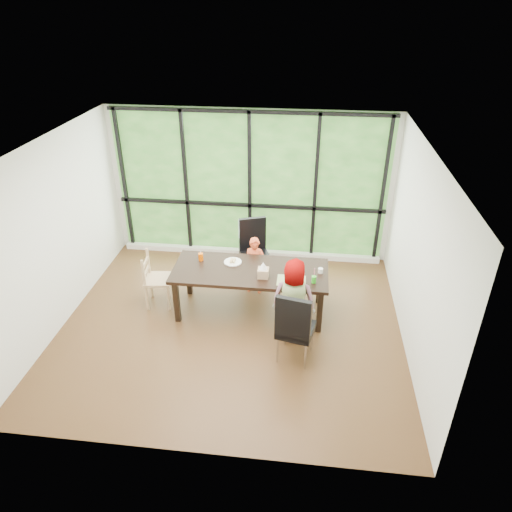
# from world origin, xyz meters

# --- Properties ---
(ground) EXTENTS (5.00, 5.00, 0.00)m
(ground) POSITION_xyz_m (0.00, 0.00, 0.00)
(ground) COLOR black
(ground) RESTS_ON ground
(back_wall) EXTENTS (5.00, 0.00, 5.00)m
(back_wall) POSITION_xyz_m (0.00, 2.25, 1.35)
(back_wall) COLOR silver
(back_wall) RESTS_ON ground
(foliage_backdrop) EXTENTS (4.80, 0.02, 2.65)m
(foliage_backdrop) POSITION_xyz_m (0.00, 2.23, 1.35)
(foliage_backdrop) COLOR #24461B
(foliage_backdrop) RESTS_ON back_wall
(window_mullions) EXTENTS (4.80, 0.06, 2.65)m
(window_mullions) POSITION_xyz_m (0.00, 2.19, 1.35)
(window_mullions) COLOR black
(window_mullions) RESTS_ON back_wall
(window_sill) EXTENTS (4.80, 0.12, 0.10)m
(window_sill) POSITION_xyz_m (0.00, 2.15, 0.05)
(window_sill) COLOR silver
(window_sill) RESTS_ON ground
(dining_table) EXTENTS (2.33, 1.01, 0.75)m
(dining_table) POSITION_xyz_m (0.24, 0.38, 0.38)
(dining_table) COLOR black
(dining_table) RESTS_ON ground
(chair_window_leather) EXTENTS (0.59, 0.59, 1.08)m
(chair_window_leather) POSITION_xyz_m (0.20, 1.31, 0.54)
(chair_window_leather) COLOR black
(chair_window_leather) RESTS_ON ground
(chair_interior_leather) EXTENTS (0.55, 0.55, 1.08)m
(chair_interior_leather) POSITION_xyz_m (0.97, -0.58, 0.54)
(chair_interior_leather) COLOR black
(chair_interior_leather) RESTS_ON ground
(chair_end_beech) EXTENTS (0.45, 0.46, 0.90)m
(chair_end_beech) POSITION_xyz_m (-1.21, 0.42, 0.45)
(chair_end_beech) COLOR tan
(chair_end_beech) RESTS_ON ground
(child_toddler) EXTENTS (0.37, 0.25, 0.98)m
(child_toddler) POSITION_xyz_m (0.24, 0.95, 0.49)
(child_toddler) COLOR #CF4A25
(child_toddler) RESTS_ON ground
(child_older) EXTENTS (0.64, 0.44, 1.25)m
(child_older) POSITION_xyz_m (0.92, -0.15, 0.62)
(child_older) COLOR gray
(child_older) RESTS_ON ground
(placemat) EXTENTS (0.41, 0.30, 0.01)m
(placemat) POSITION_xyz_m (0.87, 0.15, 0.75)
(placemat) COLOR tan
(placemat) RESTS_ON dining_table
(plate_far) EXTENTS (0.27, 0.27, 0.02)m
(plate_far) POSITION_xyz_m (-0.05, 0.56, 0.76)
(plate_far) COLOR white
(plate_far) RESTS_ON dining_table
(plate_near) EXTENTS (0.26, 0.26, 0.02)m
(plate_near) POSITION_xyz_m (0.90, 0.19, 0.76)
(plate_near) COLOR white
(plate_near) RESTS_ON dining_table
(orange_cup) EXTENTS (0.07, 0.07, 0.12)m
(orange_cup) POSITION_xyz_m (-0.55, 0.57, 0.81)
(orange_cup) COLOR #E45500
(orange_cup) RESTS_ON dining_table
(green_cup) EXTENTS (0.07, 0.07, 0.10)m
(green_cup) POSITION_xyz_m (1.18, 0.14, 0.80)
(green_cup) COLOR green
(green_cup) RESTS_ON dining_table
(white_mug) EXTENTS (0.07, 0.07, 0.07)m
(white_mug) POSITION_xyz_m (1.28, 0.42, 0.79)
(white_mug) COLOR white
(white_mug) RESTS_ON dining_table
(tissue_box) EXTENTS (0.16, 0.16, 0.13)m
(tissue_box) POSITION_xyz_m (0.45, 0.21, 0.82)
(tissue_box) COLOR tan
(tissue_box) RESTS_ON dining_table
(crepe_rolls_far) EXTENTS (0.10, 0.12, 0.04)m
(crepe_rolls_far) POSITION_xyz_m (-0.05, 0.56, 0.78)
(crepe_rolls_far) COLOR tan
(crepe_rolls_far) RESTS_ON plate_far
(crepe_rolls_near) EXTENTS (0.15, 0.12, 0.04)m
(crepe_rolls_near) POSITION_xyz_m (0.90, 0.19, 0.78)
(crepe_rolls_near) COLOR tan
(crepe_rolls_near) RESTS_ON plate_near
(straw_white) EXTENTS (0.01, 0.04, 0.20)m
(straw_white) POSITION_xyz_m (-0.55, 0.57, 0.91)
(straw_white) COLOR white
(straw_white) RESTS_ON orange_cup
(straw_pink) EXTENTS (0.01, 0.04, 0.20)m
(straw_pink) POSITION_xyz_m (1.18, 0.14, 0.89)
(straw_pink) COLOR pink
(straw_pink) RESTS_ON green_cup
(tissue) EXTENTS (0.12, 0.12, 0.11)m
(tissue) POSITION_xyz_m (0.45, 0.21, 0.94)
(tissue) COLOR white
(tissue) RESTS_ON tissue_box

